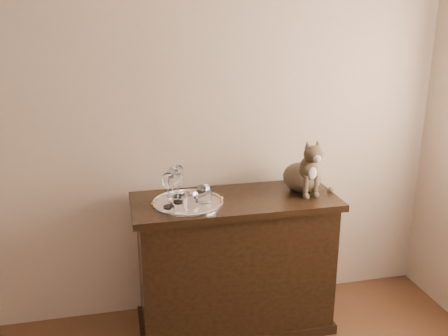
# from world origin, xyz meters

# --- Properties ---
(wall_back) EXTENTS (4.00, 0.10, 2.70)m
(wall_back) POSITION_xyz_m (0.00, 2.25, 1.35)
(wall_back) COLOR #BDA58E
(wall_back) RESTS_ON ground
(sideboard) EXTENTS (1.20, 0.50, 0.85)m
(sideboard) POSITION_xyz_m (0.60, 1.94, 0.42)
(sideboard) COLOR black
(sideboard) RESTS_ON ground
(tray) EXTENTS (0.40, 0.40, 0.01)m
(tray) POSITION_xyz_m (0.32, 1.91, 0.85)
(tray) COLOR white
(tray) RESTS_ON sideboard
(wine_glass_a) EXTENTS (0.08, 0.08, 0.21)m
(wine_glass_a) POSITION_xyz_m (0.24, 1.96, 0.96)
(wine_glass_a) COLOR silver
(wine_glass_a) RESTS_ON tray
(wine_glass_b) EXTENTS (0.07, 0.07, 0.20)m
(wine_glass_b) POSITION_xyz_m (0.28, 2.03, 0.96)
(wine_glass_b) COLOR silver
(wine_glass_b) RESTS_ON tray
(wine_glass_c) EXTENTS (0.08, 0.08, 0.20)m
(wine_glass_c) POSITION_xyz_m (0.21, 1.87, 0.96)
(wine_glass_c) COLOR white
(wine_glass_c) RESTS_ON tray
(wine_glass_d) EXTENTS (0.07, 0.07, 0.19)m
(wine_glass_d) POSITION_xyz_m (0.27, 1.93, 0.95)
(wine_glass_d) COLOR silver
(wine_glass_d) RESTS_ON tray
(tumbler_a) EXTENTS (0.08, 0.08, 0.09)m
(tumbler_a) POSITION_xyz_m (0.41, 1.87, 0.91)
(tumbler_a) COLOR silver
(tumbler_a) RESTS_ON tray
(tumbler_b) EXTENTS (0.08, 0.08, 0.09)m
(tumbler_b) POSITION_xyz_m (0.32, 1.81, 0.90)
(tumbler_b) COLOR silver
(tumbler_b) RESTS_ON tray
(tumbler_c) EXTENTS (0.07, 0.07, 0.08)m
(tumbler_c) POSITION_xyz_m (0.41, 1.93, 0.90)
(tumbler_c) COLOR white
(tumbler_c) RESTS_ON tray
(cat) EXTENTS (0.36, 0.34, 0.34)m
(cat) POSITION_xyz_m (1.02, 1.98, 1.02)
(cat) COLOR brown
(cat) RESTS_ON sideboard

